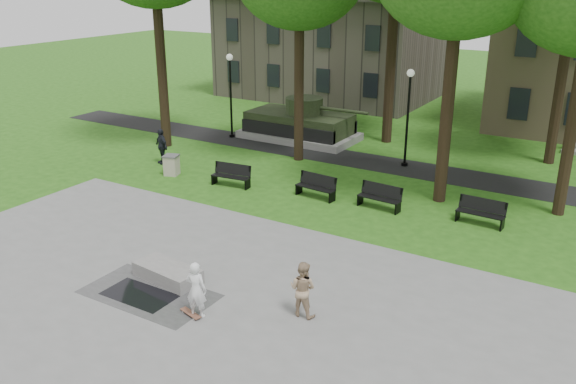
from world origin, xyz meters
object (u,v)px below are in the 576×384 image
trash_bin (172,165)px  concrete_block (168,273)px  skateboarder (196,290)px  park_bench_0 (232,175)px  friend_watching (303,289)px

trash_bin → concrete_block: bearing=-49.3°
concrete_block → trash_bin: bearing=130.7°
skateboarder → trash_bin: bearing=-57.2°
park_bench_0 → trash_bin: bearing=177.5°
skateboarder → friend_watching: bearing=-159.0°
skateboarder → trash_bin: skateboarder is taller
concrete_block → skateboarder: skateboarder is taller
friend_watching → park_bench_0: size_ratio=0.88×
concrete_block → park_bench_0: (-3.51, 8.16, 0.28)m
concrete_block → friend_watching: (4.62, 0.38, 0.59)m
concrete_block → park_bench_0: 8.89m
concrete_block → trash_bin: 10.48m
skateboarder → concrete_block: bearing=-40.9°
park_bench_0 → trash_bin: park_bench_0 is taller
concrete_block → friend_watching: size_ratio=1.35×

